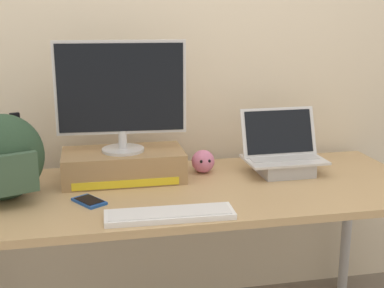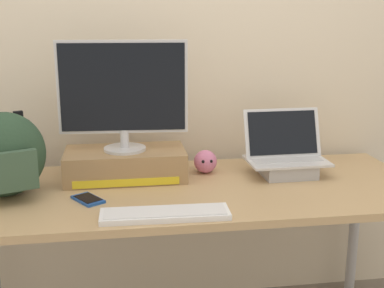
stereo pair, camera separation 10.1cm
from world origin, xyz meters
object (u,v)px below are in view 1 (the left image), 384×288
Objects in this scene: desktop_monitor at (121,94)px; cell_phone at (89,201)px; toner_box_yellow at (124,165)px; open_laptop at (283,160)px; external_keyboard at (170,214)px; plush_toy at (203,161)px; coffee_mug at (8,166)px; messenger_backpack at (2,158)px.

desktop_monitor is 0.46m from cell_phone.
toner_box_yellow is 1.45× the size of open_laptop.
plush_toy is (0.22, 0.47, 0.04)m from external_keyboard.
coffee_mug is at bearing 170.43° from open_laptop.
toner_box_yellow is 3.85× the size of coffee_mug.
desktop_monitor reaches higher than cell_phone.
toner_box_yellow is at bearing 88.67° from desktop_monitor.
toner_box_yellow is 0.47m from external_keyboard.
cell_phone is (-0.27, 0.20, -0.01)m from external_keyboard.
external_keyboard is (0.12, -0.45, -0.35)m from desktop_monitor.
coffee_mug is at bearing 165.23° from toner_box_yellow.
external_keyboard reaches higher than cell_phone.
messenger_backpack is 2.44× the size of cell_phone.
toner_box_yellow reaches higher than external_keyboard.
open_laptop is 0.70m from external_keyboard.
desktop_monitor reaches higher than plush_toy.
external_keyboard is 3.45× the size of coffee_mug.
external_keyboard is 2.97× the size of cell_phone.
open_laptop is 1.15m from messenger_backpack.
open_laptop is 3.43× the size of plush_toy.
plush_toy is (0.83, -0.10, 0.00)m from coffee_mug.
coffee_mug is 1.29× the size of plush_toy.
coffee_mug is at bearing 168.86° from desktop_monitor.
desktop_monitor is at bearing 175.04° from open_laptop.
toner_box_yellow is at bearing -14.77° from coffee_mug.
open_laptop is at bearing 37.21° from external_keyboard.
toner_box_yellow is 0.30m from cell_phone.
open_laptop is (0.69, -0.05, -0.31)m from desktop_monitor.
coffee_mug is (-1.17, 0.17, -0.01)m from open_laptop.
desktop_monitor is 4.06× the size of coffee_mug.
cell_phone is (0.33, -0.38, -0.04)m from coffee_mug.
cell_phone is at bearing -120.21° from toner_box_yellow.
toner_box_yellow is 4.98× the size of plush_toy.
cell_phone is 1.50× the size of plush_toy.
desktop_monitor reaches higher than toner_box_yellow.
messenger_backpack is at bearing -161.34° from toner_box_yellow.
toner_box_yellow reaches higher than plush_toy.
toner_box_yellow is 1.12× the size of external_keyboard.
plush_toy reaches higher than cell_phone.
desktop_monitor reaches higher than messenger_backpack.
toner_box_yellow is 1.36× the size of messenger_backpack.
messenger_backpack reaches higher than plush_toy.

